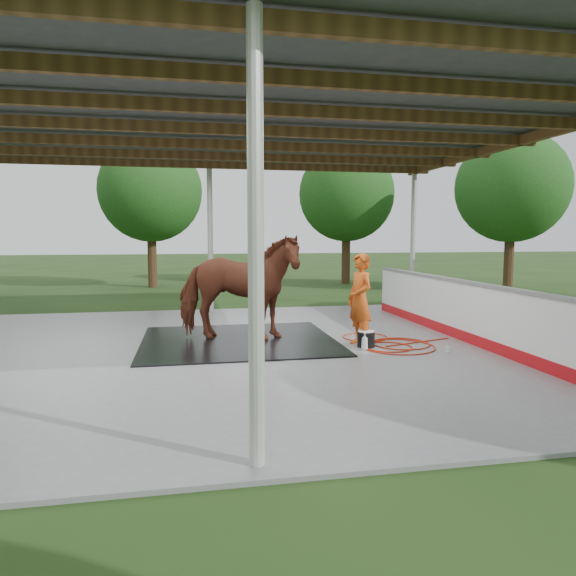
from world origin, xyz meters
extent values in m
plane|color=#1E3814|center=(0.00, 0.00, 0.00)|extent=(100.00, 100.00, 0.00)
cube|color=slate|center=(0.00, 0.00, 0.03)|extent=(12.00, 10.00, 0.05)
cylinder|color=beige|center=(0.00, -4.70, 1.98)|extent=(0.14, 0.14, 3.85)
cylinder|color=beige|center=(0.00, 4.70, 1.98)|extent=(0.14, 0.14, 3.85)
cylinder|color=beige|center=(5.70, 4.70, 1.98)|extent=(0.14, 0.14, 3.85)
cube|color=brown|center=(0.00, -4.50, 3.85)|extent=(12.00, 0.10, 0.18)
cube|color=brown|center=(0.00, -3.00, 3.85)|extent=(12.00, 0.10, 0.18)
cube|color=brown|center=(0.00, -1.50, 3.85)|extent=(12.00, 0.10, 0.18)
cube|color=brown|center=(0.00, 0.00, 3.85)|extent=(12.00, 0.10, 0.18)
cube|color=brown|center=(0.00, 1.50, 3.85)|extent=(12.00, 0.10, 0.18)
cube|color=brown|center=(0.00, 3.00, 3.85)|extent=(12.00, 0.10, 0.18)
cube|color=brown|center=(0.00, 4.50, 3.85)|extent=(12.00, 0.10, 0.18)
cube|color=brown|center=(5.70, 0.00, 3.85)|extent=(0.12, 10.00, 0.18)
cube|color=#38383A|center=(0.00, 0.00, 4.05)|extent=(12.60, 10.60, 0.10)
cube|color=#B10E15|center=(4.59, 0.00, 0.15)|extent=(0.14, 8.00, 0.20)
cube|color=white|center=(4.60, 0.00, 0.65)|extent=(0.12, 8.00, 1.00)
cube|color=slate|center=(4.60, 0.00, 1.17)|extent=(0.16, 8.00, 0.06)
cylinder|color=#382314|center=(-2.00, 12.00, 1.10)|extent=(0.36, 0.36, 2.20)
sphere|color=#194714|center=(-2.00, 12.00, 3.80)|extent=(4.00, 4.00, 4.00)
cylinder|color=#382314|center=(6.00, 12.00, 1.10)|extent=(0.36, 0.36, 2.20)
sphere|color=#194714|center=(6.00, 12.00, 3.80)|extent=(4.00, 4.00, 4.00)
cylinder|color=#382314|center=(11.00, 8.00, 1.10)|extent=(0.36, 0.36, 2.20)
sphere|color=#194714|center=(11.00, 8.00, 3.80)|extent=(4.00, 4.00, 4.00)
cube|color=black|center=(0.34, 0.62, 0.06)|extent=(3.61, 3.38, 0.03)
imported|color=brown|center=(0.34, 0.62, 1.07)|extent=(2.55, 1.60, 2.00)
imported|color=#D35216|center=(2.49, -0.14, 0.89)|extent=(0.54, 0.69, 1.68)
cylinder|color=black|center=(2.55, -0.33, 0.19)|extent=(0.32, 0.32, 0.28)
cylinder|color=white|center=(2.55, -0.33, 0.33)|extent=(0.29, 0.29, 0.03)
imported|color=silver|center=(2.44, -0.56, 0.20)|extent=(0.12, 0.12, 0.30)
imported|color=#338CD8|center=(3.76, -1.04, 0.13)|extent=(0.10, 0.11, 0.17)
torus|color=red|center=(3.26, -0.23, 0.06)|extent=(1.07, 1.07, 0.02)
torus|color=red|center=(2.82, 0.47, 0.06)|extent=(0.89, 0.89, 0.02)
torus|color=red|center=(2.92, -0.47, 0.06)|extent=(0.86, 0.86, 0.02)
torus|color=red|center=(3.10, -0.46, 0.06)|extent=(1.33, 1.33, 0.02)
cylinder|color=red|center=(3.63, -0.17, 0.06)|extent=(1.48, 0.50, 0.02)
camera|label=1|loc=(-0.55, -8.99, 2.05)|focal=32.00mm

